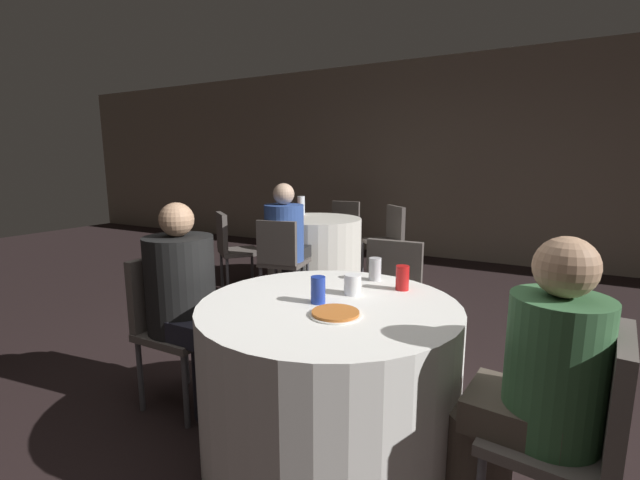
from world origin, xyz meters
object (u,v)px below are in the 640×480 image
chair_far_southwest (231,244)px  bottle_far (301,205)px  person_blue_shirt (287,243)px  pizza_plate_near (335,313)px  soda_can_silver (375,269)px  chair_far_northeast (388,234)px  chair_far_south (281,255)px  chair_near_north (390,292)px  table_near (328,380)px  soda_can_blue (318,290)px  person_green_jacket (527,396)px  table_far (314,251)px  chair_near_west (171,315)px  person_black_shirt (190,305)px  chair_far_north (343,227)px  soda_can_red (402,278)px  chair_near_east (580,426)px

chair_far_southwest → bottle_far: 1.04m
person_blue_shirt → pizza_plate_near: size_ratio=5.35×
soda_can_silver → chair_far_northeast: bearing=108.0°
chair_far_south → chair_near_north: bearing=-35.6°
table_near → soda_can_blue: soda_can_blue is taller
table_near → chair_near_north: chair_near_north is taller
person_blue_shirt → person_green_jacket: (2.19, -1.84, -0.04)m
table_far → chair_far_southwest: (-0.59, -0.74, 0.14)m
chair_near_west → chair_far_southwest: size_ratio=1.00×
table_near → soda_can_silver: 0.63m
bottle_far → person_green_jacket: bearing=-47.2°
table_near → soda_can_blue: 0.44m
person_black_shirt → chair_far_north: bearing=-168.9°
soda_can_silver → chair_far_south: bearing=140.1°
chair_near_north → chair_far_southwest: 2.18m
chair_near_north → pizza_plate_near: (0.15, -1.12, 0.24)m
chair_far_southwest → chair_far_south: bearing=24.4°
chair_near_north → bottle_far: bearing=-48.2°
table_far → chair_far_southwest: size_ratio=1.25×
chair_near_west → person_black_shirt: person_black_shirt is taller
pizza_plate_near → soda_can_red: 0.50m
table_near → person_green_jacket: (0.83, -0.09, 0.20)m
table_far → soda_can_red: bearing=-51.6°
soda_can_blue → chair_near_north: bearing=90.8°
chair_far_south → person_black_shirt: 1.69m
chair_far_north → person_blue_shirt: bearing=92.4°
chair_far_northeast → chair_far_southwest: bearing=92.1°
person_blue_shirt → soda_can_red: (1.59, -1.40, 0.20)m
table_near → chair_near_north: 1.01m
chair_near_west → chair_far_southwest: bearing=-149.7°
person_black_shirt → soda_can_red: bearing=108.1°
chair_near_north → chair_far_north: 2.91m
pizza_plate_near → bottle_far: size_ratio=1.00×
chair_near_east → person_blue_shirt: size_ratio=0.72×
chair_far_south → soda_can_silver: 1.82m
chair_far_south → pizza_plate_near: chair_far_south is taller
person_green_jacket → soda_can_blue: 0.91m
table_near → chair_far_northeast: chair_far_northeast is taller
chair_near_north → person_blue_shirt: 1.51m
table_far → chair_near_north: 2.11m
chair_far_southwest → bottle_far: bearing=111.2°
person_green_jacket → chair_far_southwest: bearing=63.3°
chair_near_north → soda_can_blue: bearing=87.7°
chair_near_east → soda_can_red: soda_can_red is taller
chair_far_southwest → soda_can_silver: soda_can_silver is taller
chair_far_southwest → bottle_far: size_ratio=3.85×
pizza_plate_near → soda_can_blue: size_ratio=1.81×
chair_far_north → soda_can_red: soda_can_red is taller
table_far → chair_far_northeast: 0.95m
table_far → chair_far_southwest: chair_far_southwest is taller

